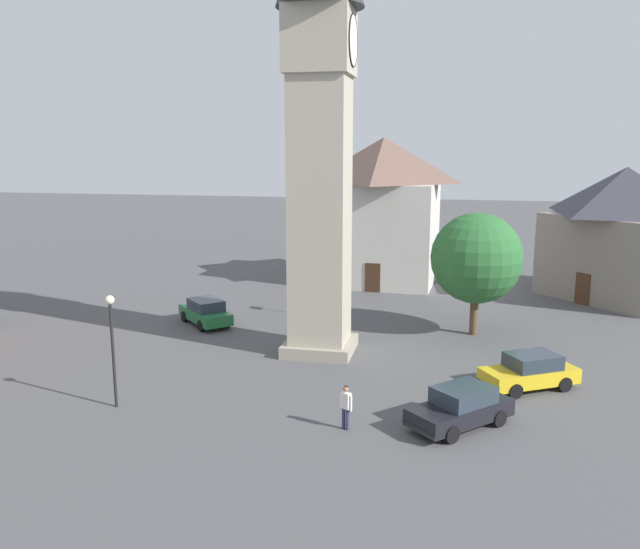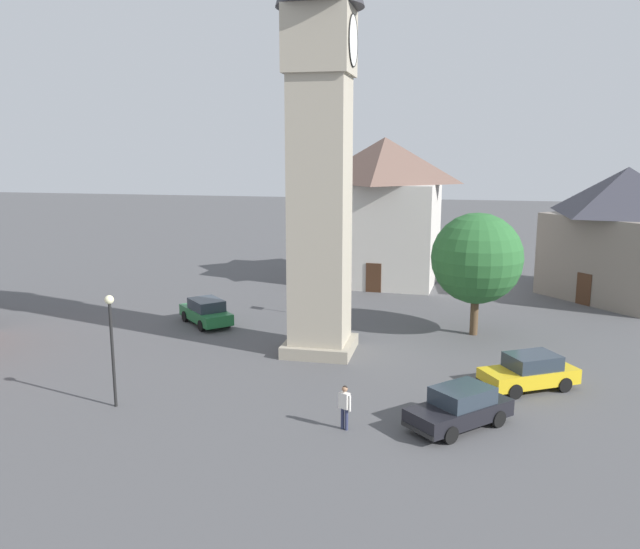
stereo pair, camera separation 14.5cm
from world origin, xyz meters
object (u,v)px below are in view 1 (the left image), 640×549
object	(u,v)px
car_blue_kerb	(461,407)
car_silver_kerb	(205,312)
tree	(476,258)
building_terrace_right	(622,232)
building_shop_left	(383,209)
car_red_corner	(530,371)
lamp_post	(112,332)
road_sign	(306,285)
clock_tower	(320,65)
pedestrian	(346,403)

from	to	relation	value
car_blue_kerb	car_silver_kerb	size ratio (longest dim) A/B	1.01
car_blue_kerb	car_silver_kerb	xyz separation A→B (m)	(11.34, 14.57, 0.00)
tree	building_terrace_right	bearing A→B (deg)	-41.77
car_silver_kerb	building_shop_left	xyz separation A→B (m)	(14.34, -8.67, 4.82)
car_red_corner	building_terrace_right	size ratio (longest dim) A/B	0.38
car_red_corner	building_shop_left	xyz separation A→B (m)	(21.09, 8.81, 4.82)
car_silver_kerb	lamp_post	xyz separation A→B (m)	(-12.27, -1.09, 2.34)
car_red_corner	tree	xyz separation A→B (m)	(7.93, 2.19, 3.52)
car_red_corner	lamp_post	xyz separation A→B (m)	(-5.52, 16.39, 2.34)
car_blue_kerb	building_shop_left	size ratio (longest dim) A/B	0.38
car_blue_kerb	lamp_post	bearing A→B (deg)	93.94
road_sign	car_silver_kerb	bearing A→B (deg)	122.54
building_shop_left	building_terrace_right	bearing A→B (deg)	-97.49
clock_tower	car_red_corner	xyz separation A→B (m)	(-3.12, -9.87, -13.24)
building_terrace_right	lamp_post	distance (m)	34.31
lamp_post	tree	bearing A→B (deg)	-46.56
car_silver_kerb	tree	world-z (taller)	tree
car_blue_kerb	tree	world-z (taller)	tree
clock_tower	car_silver_kerb	bearing A→B (deg)	64.48
building_shop_left	lamp_post	size ratio (longest dim) A/B	2.39
car_blue_kerb	car_silver_kerb	distance (m)	18.46
clock_tower	tree	size ratio (longest dim) A/B	3.52
car_blue_kerb	road_sign	world-z (taller)	road_sign
car_blue_kerb	building_shop_left	xyz separation A→B (m)	(25.68, 5.90, 4.82)
tree	building_terrace_right	xyz separation A→B (m)	(11.00, -9.83, 0.29)
clock_tower	pedestrian	xyz separation A→B (m)	(-8.82, -2.82, -12.99)
clock_tower	car_red_corner	bearing A→B (deg)	-107.53
clock_tower	car_silver_kerb	xyz separation A→B (m)	(3.63, 7.61, -13.24)
building_terrace_right	lamp_post	size ratio (longest dim) A/B	2.54
car_silver_kerb	building_shop_left	world-z (taller)	building_shop_left
building_terrace_right	road_sign	bearing A→B (deg)	113.95
car_silver_kerb	building_terrace_right	distance (m)	28.17
clock_tower	car_silver_kerb	distance (m)	15.70
car_blue_kerb	pedestrian	bearing A→B (deg)	105.08
car_silver_kerb	lamp_post	world-z (taller)	lamp_post
pedestrian	building_shop_left	world-z (taller)	building_shop_left
pedestrian	road_sign	distance (m)	16.66
car_blue_kerb	building_shop_left	world-z (taller)	building_shop_left
clock_tower	building_terrace_right	distance (m)	25.41
car_silver_kerb	road_sign	distance (m)	6.36
clock_tower	car_red_corner	size ratio (longest dim) A/B	5.41
lamp_post	building_shop_left	bearing A→B (deg)	-15.90
car_blue_kerb	building_terrace_right	xyz separation A→B (m)	(23.52, -10.55, 3.81)
car_red_corner	road_sign	xyz separation A→B (m)	(10.12, 12.21, 1.14)
clock_tower	tree	xyz separation A→B (m)	(4.81, -7.68, -9.72)
tree	car_red_corner	bearing A→B (deg)	-164.55
car_silver_kerb	tree	distance (m)	15.73
clock_tower	lamp_post	world-z (taller)	clock_tower
car_red_corner	building_terrace_right	distance (m)	20.76
car_silver_kerb	building_shop_left	distance (m)	17.44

